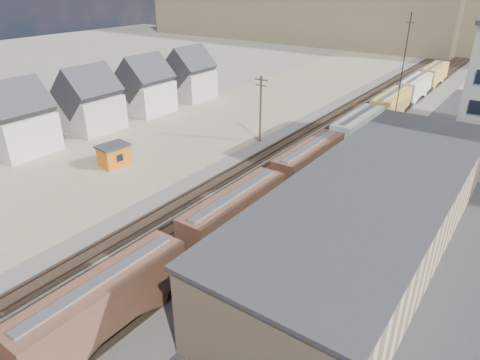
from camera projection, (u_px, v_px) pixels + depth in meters
The scene contains 11 objects.
ground at pixel (33, 340), 29.84m from camera, with size 300.00×300.00×0.00m, color #6B6356.
ballast_bed at pixel (334, 138), 66.44m from camera, with size 18.00×200.00×0.06m, color #4C4742.
dirt_yard at pixel (194, 131), 69.60m from camera, with size 24.00×180.00×0.03m, color #746650.
asphalt_lot at pixel (471, 222), 43.93m from camera, with size 26.00×120.00×0.04m, color #232326.
rail_tracks at pixel (331, 137), 66.69m from camera, with size 11.40×200.00×0.24m.
freight_train at pixel (336, 142), 57.10m from camera, with size 3.00×119.74×4.46m.
warehouse at pixel (375, 211), 38.70m from camera, with size 12.40×40.40×7.25m.
utility_pole_north at pixel (261, 108), 62.74m from camera, with size 2.20×0.32×10.00m.
radio_mast at pixel (402, 73), 66.66m from camera, with size 1.20×0.16×18.00m.
townhouse_row at pixel (56, 112), 64.07m from camera, with size 8.15×68.16×10.47m.
maintenance_shed at pixel (114, 155), 56.40m from camera, with size 3.48×4.26×2.89m.
Camera 1 is at (24.60, -9.46, 23.03)m, focal length 32.00 mm.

